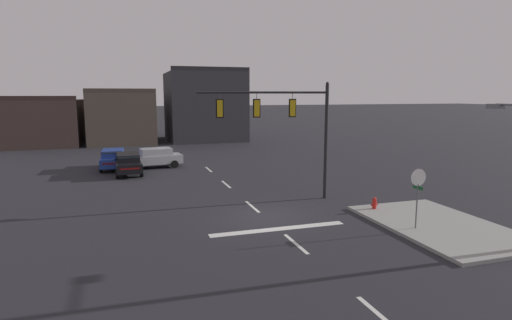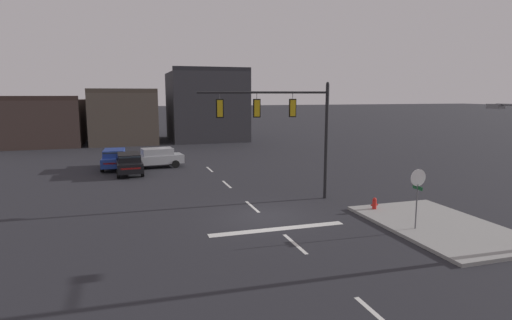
% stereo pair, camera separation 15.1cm
% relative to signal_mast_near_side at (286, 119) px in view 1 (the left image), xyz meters
% --- Properties ---
extents(ground_plane, '(400.00, 400.00, 0.00)m').
position_rel_signal_mast_near_side_xyz_m(ground_plane, '(-2.24, -2.86, -4.66)').
color(ground_plane, '#232328').
extents(sidewalk_near_corner, '(5.00, 8.00, 0.15)m').
position_rel_signal_mast_near_side_xyz_m(sidewalk_near_corner, '(4.93, -6.86, -4.58)').
color(sidewalk_near_corner, gray).
rests_on(sidewalk_near_corner, ground).
extents(stop_bar_paint, '(6.40, 0.50, 0.01)m').
position_rel_signal_mast_near_side_xyz_m(stop_bar_paint, '(-2.24, -4.86, -4.65)').
color(stop_bar_paint, silver).
rests_on(stop_bar_paint, ground).
extents(lane_centreline, '(0.16, 26.40, 0.01)m').
position_rel_signal_mast_near_side_xyz_m(lane_centreline, '(-2.24, -0.86, -4.65)').
color(lane_centreline, silver).
rests_on(lane_centreline, ground).
extents(signal_mast_near_side, '(7.40, 1.03, 6.73)m').
position_rel_signal_mast_near_side_xyz_m(signal_mast_near_side, '(0.00, 0.00, 0.00)').
color(signal_mast_near_side, black).
rests_on(signal_mast_near_side, ground).
extents(stop_sign, '(0.76, 0.64, 2.83)m').
position_rel_signal_mast_near_side_xyz_m(stop_sign, '(3.45, -7.02, -2.51)').
color(stop_sign, '#56565B').
rests_on(stop_sign, ground).
extents(car_lot_nearside, '(2.10, 4.53, 1.61)m').
position_rel_signal_mast_near_side_xyz_m(car_lot_nearside, '(-9.58, 13.72, -3.80)').
color(car_lot_nearside, navy).
rests_on(car_lot_nearside, ground).
extents(car_lot_middle, '(4.60, 2.32, 1.61)m').
position_rel_signal_mast_near_side_xyz_m(car_lot_middle, '(-6.29, 13.35, -3.80)').
color(car_lot_middle, '#9EA0A5').
rests_on(car_lot_middle, ground).
extents(car_lot_farside, '(2.05, 4.51, 1.61)m').
position_rel_signal_mast_near_side_xyz_m(car_lot_farside, '(-8.48, 10.97, -3.80)').
color(car_lot_farside, black).
rests_on(car_lot_farside, ground).
extents(fire_hydrant, '(0.40, 0.30, 0.75)m').
position_rel_signal_mast_near_side_xyz_m(fire_hydrant, '(3.54, -3.66, -4.33)').
color(fire_hydrant, red).
rests_on(fire_hydrant, ground).
extents(building_row, '(28.59, 11.10, 9.30)m').
position_rel_signal_mast_near_side_xyz_m(building_row, '(-6.43, 33.94, -1.08)').
color(building_row, '#473833').
rests_on(building_row, ground).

